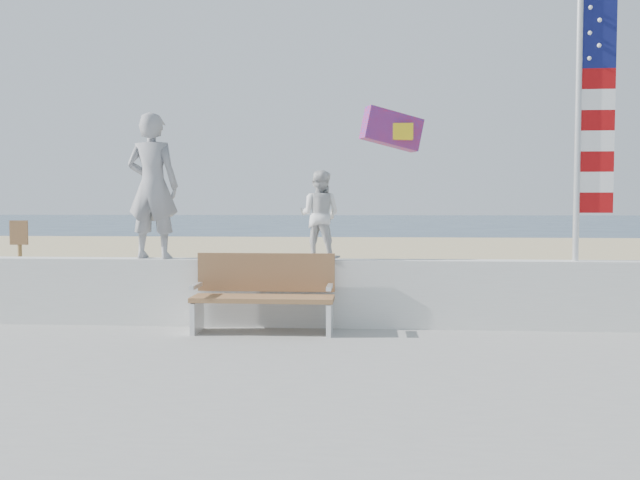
{
  "coord_description": "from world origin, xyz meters",
  "views": [
    {
      "loc": [
        0.85,
        -6.99,
        1.81
      ],
      "look_at": [
        0.2,
        1.8,
        1.35
      ],
      "focal_mm": 38.0,
      "sensor_mm": 36.0,
      "label": 1
    }
  ],
  "objects_px": {
    "bench": "(264,292)",
    "flag": "(588,113)",
    "child": "(320,215)",
    "adult": "(153,186)"
  },
  "relations": [
    {
      "from": "child",
      "to": "flag",
      "type": "distance_m",
      "value": 3.71
    },
    {
      "from": "adult",
      "to": "child",
      "type": "relative_size",
      "value": 1.66
    },
    {
      "from": "flag",
      "to": "child",
      "type": "bearing_deg",
      "value": 180.0
    },
    {
      "from": "bench",
      "to": "flag",
      "type": "height_order",
      "value": "flag"
    },
    {
      "from": "child",
      "to": "adult",
      "type": "bearing_deg",
      "value": 15.88
    },
    {
      "from": "bench",
      "to": "child",
      "type": "bearing_deg",
      "value": 33.65
    },
    {
      "from": "adult",
      "to": "bench",
      "type": "xyz_separation_m",
      "value": [
        1.59,
        -0.45,
        -1.37
      ]
    },
    {
      "from": "child",
      "to": "bench",
      "type": "height_order",
      "value": "child"
    },
    {
      "from": "bench",
      "to": "flag",
      "type": "bearing_deg",
      "value": 6.25
    },
    {
      "from": "child",
      "to": "flag",
      "type": "relative_size",
      "value": 0.34
    }
  ]
}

